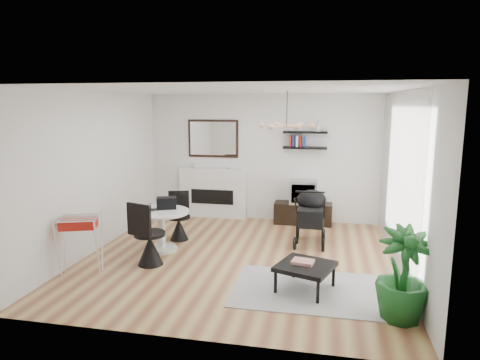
% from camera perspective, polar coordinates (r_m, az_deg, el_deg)
% --- Properties ---
extents(floor, '(5.00, 5.00, 0.00)m').
position_cam_1_polar(floor, '(7.11, -0.05, -10.40)').
color(floor, brown).
rests_on(floor, ground).
extents(ceiling, '(5.00, 5.00, 0.00)m').
position_cam_1_polar(ceiling, '(6.67, -0.05, 11.89)').
color(ceiling, white).
rests_on(ceiling, wall_back).
extents(wall_back, '(5.00, 0.00, 5.00)m').
position_cam_1_polar(wall_back, '(9.20, 3.09, 2.96)').
color(wall_back, white).
rests_on(wall_back, floor).
extents(wall_left, '(0.00, 5.00, 5.00)m').
position_cam_1_polar(wall_left, '(7.66, -18.70, 0.99)').
color(wall_left, white).
rests_on(wall_left, floor).
extents(wall_right, '(0.00, 5.00, 5.00)m').
position_cam_1_polar(wall_right, '(6.73, 21.30, -0.37)').
color(wall_right, white).
rests_on(wall_right, floor).
extents(sheer_curtain, '(0.04, 3.60, 2.60)m').
position_cam_1_polar(sheer_curtain, '(6.90, 20.21, -0.05)').
color(sheer_curtain, white).
rests_on(sheer_curtain, wall_right).
extents(fireplace, '(1.50, 0.17, 2.16)m').
position_cam_1_polar(fireplace, '(9.45, -3.63, -0.93)').
color(fireplace, white).
rests_on(fireplace, floor).
extents(shelf_lower, '(0.90, 0.25, 0.04)m').
position_cam_1_polar(shelf_lower, '(8.95, 8.65, 4.28)').
color(shelf_lower, black).
rests_on(shelf_lower, wall_back).
extents(shelf_upper, '(0.90, 0.25, 0.04)m').
position_cam_1_polar(shelf_upper, '(8.93, 8.71, 6.32)').
color(shelf_upper, black).
rests_on(shelf_upper, wall_back).
extents(pendant_lamp, '(0.90, 0.90, 0.10)m').
position_cam_1_polar(pendant_lamp, '(6.87, 6.24, 7.19)').
color(pendant_lamp, tan).
rests_on(pendant_lamp, ceiling).
extents(tv_console, '(1.19, 0.42, 0.45)m').
position_cam_1_polar(tv_console, '(9.11, 8.39, -4.42)').
color(tv_console, black).
rests_on(tv_console, floor).
extents(crt_tv, '(0.55, 0.48, 0.48)m').
position_cam_1_polar(crt_tv, '(9.00, 8.47, -1.56)').
color(crt_tv, '#ABABAD').
rests_on(crt_tv, tv_console).
extents(dining_table, '(0.96, 0.96, 0.70)m').
position_cam_1_polar(dining_table, '(7.47, -10.44, -5.84)').
color(dining_table, white).
rests_on(dining_table, floor).
extents(laptop, '(0.35, 0.34, 0.02)m').
position_cam_1_polar(laptop, '(7.42, -11.35, -3.99)').
color(laptop, black).
rests_on(laptop, dining_table).
extents(black_bag, '(0.38, 0.31, 0.20)m').
position_cam_1_polar(black_bag, '(7.52, -9.77, -3.04)').
color(black_bag, black).
rests_on(black_bag, dining_table).
extents(newspaper, '(0.35, 0.32, 0.01)m').
position_cam_1_polar(newspaper, '(7.24, -9.51, -4.34)').
color(newspaper, silver).
rests_on(newspaper, dining_table).
extents(drinking_glass, '(0.05, 0.05, 0.09)m').
position_cam_1_polar(drinking_glass, '(7.60, -11.90, -3.41)').
color(drinking_glass, white).
rests_on(drinking_glass, dining_table).
extents(chair_far, '(0.46, 0.47, 0.89)m').
position_cam_1_polar(chair_far, '(8.06, -8.14, -5.93)').
color(chair_far, black).
rests_on(chair_far, floor).
extents(chair_near, '(0.53, 0.54, 1.02)m').
position_cam_1_polar(chair_near, '(6.89, -12.03, -8.48)').
color(chair_near, black).
rests_on(chair_near, floor).
extents(drying_rack, '(0.73, 0.71, 0.87)m').
position_cam_1_polar(drying_rack, '(6.80, -20.48, -7.95)').
color(drying_rack, white).
rests_on(drying_rack, floor).
extents(stroller, '(0.55, 0.90, 1.08)m').
position_cam_1_polar(stroller, '(7.81, 9.38, -5.09)').
color(stroller, black).
rests_on(stroller, floor).
extents(rug, '(1.97, 1.42, 0.01)m').
position_cam_1_polar(rug, '(6.05, 8.83, -14.27)').
color(rug, '#A5A5A5').
rests_on(rug, floor).
extents(coffee_table, '(0.88, 0.88, 0.36)m').
position_cam_1_polar(coffee_table, '(5.93, 8.70, -11.41)').
color(coffee_table, black).
rests_on(coffee_table, rug).
extents(magazines, '(0.32, 0.27, 0.04)m').
position_cam_1_polar(magazines, '(5.94, 8.38, -10.73)').
color(magazines, '#CE3C33').
rests_on(magazines, coffee_table).
extents(potted_plant, '(0.74, 0.74, 1.11)m').
position_cam_1_polar(potted_plant, '(5.39, 20.89, -11.69)').
color(potted_plant, '#18541D').
rests_on(potted_plant, floor).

